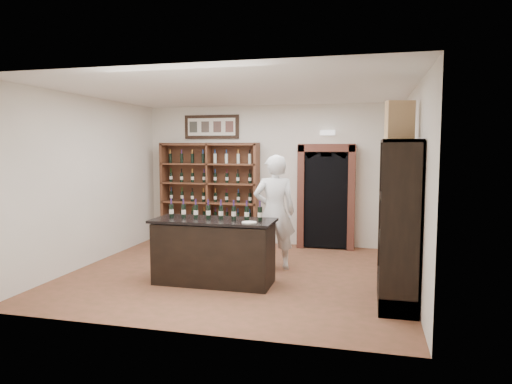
% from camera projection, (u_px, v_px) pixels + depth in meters
% --- Properties ---
extents(floor, '(5.50, 5.50, 0.00)m').
position_uv_depth(floor, '(237.00, 273.00, 7.62)').
color(floor, brown).
rests_on(floor, ground).
extents(ceiling, '(5.50, 5.50, 0.00)m').
position_uv_depth(ceiling, '(237.00, 91.00, 7.32)').
color(ceiling, white).
rests_on(ceiling, wall_back).
extents(wall_back, '(5.50, 0.04, 3.00)m').
position_uv_depth(wall_back, '(269.00, 175.00, 9.88)').
color(wall_back, silver).
rests_on(wall_back, ground).
extents(wall_left, '(0.04, 5.00, 3.00)m').
position_uv_depth(wall_left, '(89.00, 181.00, 8.13)').
color(wall_left, silver).
rests_on(wall_left, ground).
extents(wall_right, '(0.04, 5.00, 3.00)m').
position_uv_depth(wall_right, '(413.00, 188.00, 6.81)').
color(wall_right, silver).
rests_on(wall_right, ground).
extents(wine_shelf, '(2.20, 0.38, 2.20)m').
position_uv_depth(wine_shelf, '(210.00, 193.00, 10.07)').
color(wine_shelf, brown).
rests_on(wine_shelf, ground).
extents(framed_picture, '(1.25, 0.04, 0.52)m').
position_uv_depth(framed_picture, '(212.00, 127.00, 10.06)').
color(framed_picture, black).
rests_on(framed_picture, wall_back).
extents(arched_doorway, '(1.17, 0.35, 2.17)m').
position_uv_depth(arched_doorway, '(326.00, 194.00, 9.46)').
color(arched_doorway, black).
rests_on(arched_doorway, ground).
extents(emergency_light, '(0.30, 0.10, 0.10)m').
position_uv_depth(emergency_light, '(328.00, 133.00, 9.42)').
color(emergency_light, white).
rests_on(emergency_light, wall_back).
extents(tasting_counter, '(1.88, 0.78, 1.00)m').
position_uv_depth(tasting_counter, '(214.00, 252.00, 7.04)').
color(tasting_counter, black).
rests_on(tasting_counter, ground).
extents(counter_bottle_0, '(0.07, 0.07, 0.30)m').
position_uv_depth(counter_bottle_0, '(171.00, 210.00, 7.20)').
color(counter_bottle_0, black).
rests_on(counter_bottle_0, tasting_counter).
extents(counter_bottle_1, '(0.07, 0.07, 0.30)m').
position_uv_depth(counter_bottle_1, '(184.00, 211.00, 7.15)').
color(counter_bottle_1, black).
rests_on(counter_bottle_1, tasting_counter).
extents(counter_bottle_2, '(0.07, 0.07, 0.30)m').
position_uv_depth(counter_bottle_2, '(196.00, 211.00, 7.10)').
color(counter_bottle_2, black).
rests_on(counter_bottle_2, tasting_counter).
extents(counter_bottle_3, '(0.07, 0.07, 0.30)m').
position_uv_depth(counter_bottle_3, '(208.00, 212.00, 7.05)').
color(counter_bottle_3, black).
rests_on(counter_bottle_3, tasting_counter).
extents(counter_bottle_4, '(0.07, 0.07, 0.30)m').
position_uv_depth(counter_bottle_4, '(221.00, 212.00, 7.00)').
color(counter_bottle_4, black).
rests_on(counter_bottle_4, tasting_counter).
extents(counter_bottle_5, '(0.07, 0.07, 0.30)m').
position_uv_depth(counter_bottle_5, '(234.00, 213.00, 6.95)').
color(counter_bottle_5, black).
rests_on(counter_bottle_5, tasting_counter).
extents(counter_bottle_6, '(0.07, 0.07, 0.30)m').
position_uv_depth(counter_bottle_6, '(247.00, 213.00, 6.90)').
color(counter_bottle_6, black).
rests_on(counter_bottle_6, tasting_counter).
extents(counter_bottle_7, '(0.07, 0.07, 0.30)m').
position_uv_depth(counter_bottle_7, '(260.00, 214.00, 6.85)').
color(counter_bottle_7, black).
rests_on(counter_bottle_7, tasting_counter).
extents(side_cabinet, '(0.48, 1.20, 2.20)m').
position_uv_depth(side_cabinet, '(400.00, 249.00, 6.07)').
color(side_cabinet, black).
rests_on(side_cabinet, ground).
extents(shopkeeper, '(0.83, 0.66, 1.98)m').
position_uv_depth(shopkeeper, '(275.00, 212.00, 7.84)').
color(shopkeeper, white).
rests_on(shopkeeper, ground).
extents(plate, '(0.22, 0.22, 0.02)m').
position_uv_depth(plate, '(249.00, 223.00, 6.63)').
color(plate, silver).
rests_on(plate, tasting_counter).
extents(wine_crate, '(0.40, 0.25, 0.53)m').
position_uv_depth(wine_crate, '(400.00, 120.00, 6.21)').
color(wine_crate, tan).
rests_on(wine_crate, side_cabinet).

